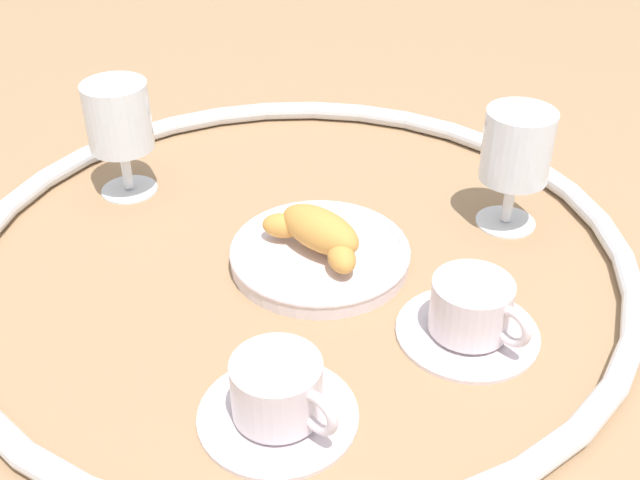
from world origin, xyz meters
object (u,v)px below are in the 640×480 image
object	(u,v)px
juice_glass_left	(119,121)
coffee_cup_near	(471,314)
croissant_large	(318,232)
juice_glass_right	(517,150)
coffee_cup_far	(278,396)
pastry_plate	(320,254)

from	to	relation	value
juice_glass_left	coffee_cup_near	bearing A→B (deg)	-156.54
croissant_large	coffee_cup_near	xyz separation A→B (m)	(-0.17, -0.06, -0.01)
coffee_cup_near	juice_glass_right	xyz separation A→B (m)	(0.13, -0.16, 0.07)
coffee_cup_near	juice_glass_left	distance (m)	0.47
juice_glass_left	juice_glass_right	distance (m)	0.45
coffee_cup_far	croissant_large	bearing A→B (deg)	-39.48
pastry_plate	coffee_cup_near	bearing A→B (deg)	-160.47
croissant_large	juice_glass_left	distance (m)	0.28
juice_glass_left	juice_glass_right	bearing A→B (deg)	-130.33
pastry_plate	juice_glass_right	world-z (taller)	juice_glass_right
pastry_plate	coffee_cup_far	xyz separation A→B (m)	(-0.17, 0.14, 0.01)
coffee_cup_near	coffee_cup_far	xyz separation A→B (m)	(0.00, 0.20, 0.00)
croissant_large	coffee_cup_far	world-z (taller)	croissant_large
coffee_cup_far	pastry_plate	bearing A→B (deg)	-39.95
juice_glass_right	pastry_plate	bearing A→B (deg)	79.10
coffee_cup_far	juice_glass_left	bearing A→B (deg)	-2.82
juice_glass_left	croissant_large	bearing A→B (deg)	-154.63
coffee_cup_near	juice_glass_left	bearing A→B (deg)	23.46
pastry_plate	coffee_cup_far	size ratio (longest dim) A/B	1.41
croissant_large	juice_glass_right	world-z (taller)	juice_glass_right
croissant_large	juice_glass_left	size ratio (longest dim) A/B	0.94
croissant_large	coffee_cup_far	bearing A→B (deg)	140.52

